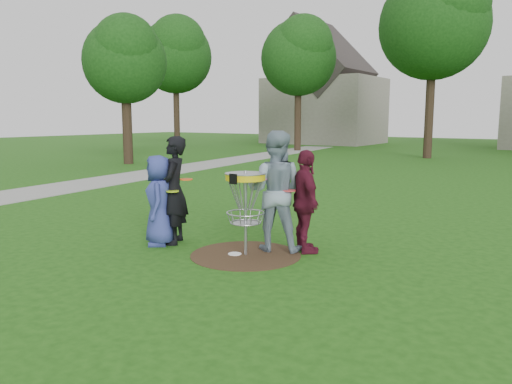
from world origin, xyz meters
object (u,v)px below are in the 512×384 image
Objects in this scene: player_grey at (275,191)px; disc_golf_basket at (245,193)px; player_black at (174,190)px; player_maroon at (305,202)px; player_blue at (159,200)px.

player_grey is 0.60m from disc_golf_basket.
player_maroon is at bearing 78.09° from player_black.
player_black is 1.50m from disc_golf_basket.
player_grey is 0.54m from player_maroon.
player_grey is at bearing 79.25° from player_black.
player_blue is at bearing -64.55° from player_black.
player_blue is 2.55m from player_maroon.
player_black is at bearing 61.53° from player_maroon.
player_grey reaches higher than player_maroon.
player_black is at bearing -177.61° from disc_golf_basket.
player_black reaches higher than disc_golf_basket.
player_maroon is (2.35, 0.97, 0.06)m from player_blue.
player_maroon is at bearing 71.60° from player_blue.
player_grey reaches higher than player_black.
player_blue is 0.83× the size of player_black.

